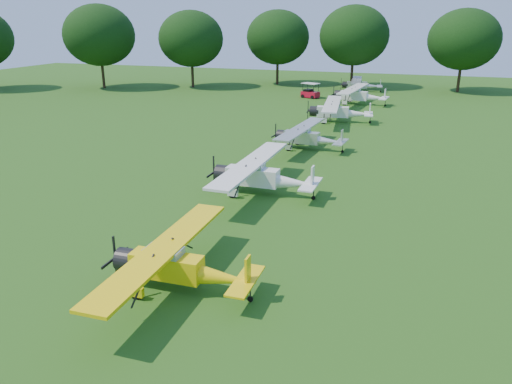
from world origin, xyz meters
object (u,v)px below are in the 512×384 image
Objects in this scene: aircraft_4 at (307,136)px; aircraft_7 at (360,84)px; aircraft_5 at (338,110)px; aircraft_3 at (260,174)px; golf_cart at (310,93)px; aircraft_2 at (177,264)px; aircraft_6 at (358,94)px.

aircraft_7 is at bearing 95.26° from aircraft_4.
aircraft_3 is at bearing -98.48° from aircraft_5.
aircraft_5 is 4.10× the size of golf_cart.
aircraft_5 reaches higher than golf_cart.
aircraft_2 is at bearing -95.50° from aircraft_7.
aircraft_3 is 4.09× the size of golf_cart.
aircraft_3 is at bearing -95.90° from aircraft_7.
golf_cart is (-6.24, 28.95, -0.48)m from aircraft_4.
golf_cart is (-5.93, -8.67, -0.47)m from aircraft_7.
aircraft_3 reaches higher than golf_cart.
aircraft_6 is at bearing 92.52° from aircraft_4.
aircraft_5 is 0.98× the size of aircraft_6.
aircraft_3 is 12.37m from aircraft_4.
golf_cart is at bearing -130.38° from aircraft_7.
aircraft_6 is at bearing 80.72° from aircraft_5.
aircraft_6 is at bearing 88.85° from aircraft_3.
golf_cart reaches higher than aircraft_2.
aircraft_2 is 37.72m from aircraft_5.
aircraft_3 is 37.73m from aircraft_6.
aircraft_4 is 37.62m from aircraft_7.
golf_cart is (-7.25, 3.61, -0.64)m from aircraft_6.
aircraft_7 is (-0.07, 49.99, -0.15)m from aircraft_3.
aircraft_5 is 1.12× the size of aircraft_7.
aircraft_3 is 1.12× the size of aircraft_7.
aircraft_4 reaches higher than aircraft_7.
aircraft_5 is 17.56m from golf_cart.
aircraft_5 is (0.24, 37.72, 0.12)m from aircraft_2.
aircraft_4 is at bearing -86.80° from aircraft_6.
aircraft_6 reaches higher than aircraft_3.
golf_cart reaches higher than aircraft_4.
aircraft_3 reaches higher than aircraft_7.
aircraft_5 is 12.61m from aircraft_6.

